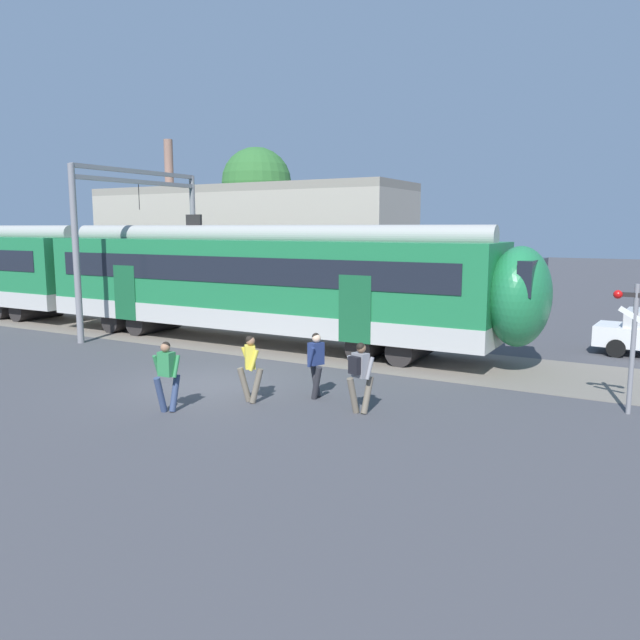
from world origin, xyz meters
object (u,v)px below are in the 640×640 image
object	(u,v)px
pedestrian_green	(167,371)
pedestrian_grey	(360,372)
pedestrian_navy	(316,361)
crossing_signal	(634,328)
pedestrian_yellow	(250,364)

from	to	relation	value
pedestrian_green	pedestrian_grey	bearing A→B (deg)	27.97
pedestrian_navy	crossing_signal	xyz separation A→B (m)	(6.92, 2.39, 1.05)
pedestrian_green	pedestrian_grey	world-z (taller)	same
pedestrian_green	pedestrian_yellow	xyz separation A→B (m)	(1.20, 1.60, 0.00)
pedestrian_grey	pedestrian_green	bearing A→B (deg)	-152.03
pedestrian_yellow	crossing_signal	world-z (taller)	crossing_signal
pedestrian_yellow	pedestrian_grey	distance (m)	2.77
pedestrian_yellow	crossing_signal	bearing A→B (deg)	23.42
pedestrian_green	pedestrian_navy	distance (m)	3.63
pedestrian_yellow	pedestrian_grey	xyz separation A→B (m)	(2.73, 0.48, 0.03)
pedestrian_navy	pedestrian_grey	distance (m)	1.66
pedestrian_grey	crossing_signal	world-z (taller)	crossing_signal
pedestrian_green	pedestrian_navy	xyz separation A→B (m)	(2.40, 2.73, 0.00)
pedestrian_green	crossing_signal	xyz separation A→B (m)	(9.32, 5.12, 1.05)
pedestrian_green	pedestrian_yellow	bearing A→B (deg)	53.12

